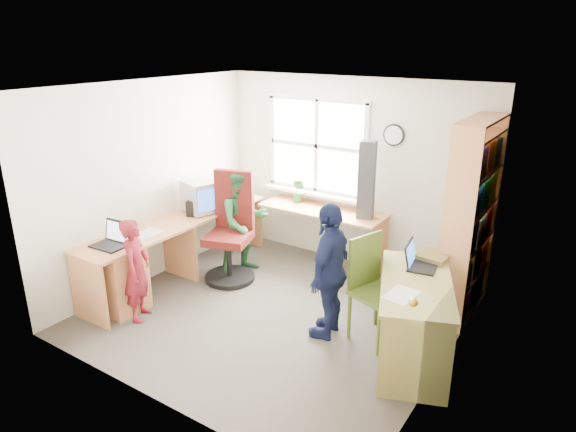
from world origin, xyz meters
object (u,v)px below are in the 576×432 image
at_px(person_red, 137,270).
at_px(person_navy, 330,271).
at_px(wooden_chair, 373,284).
at_px(right_desk, 415,303).
at_px(crt_monitor, 201,196).
at_px(laptop_right, 418,261).
at_px(person_green, 244,222).
at_px(cd_tower, 367,180).
at_px(bookshelf, 470,225).
at_px(laptop_left, 113,240).
at_px(potted_plant, 299,191).
at_px(l_desk, 168,257).
at_px(swivel_chair, 231,234).

relative_size(person_red, person_navy, 0.80).
bearing_deg(person_navy, wooden_chair, 110.39).
bearing_deg(right_desk, person_red, 177.17).
xyz_separation_m(wooden_chair, crt_monitor, (-2.52, 0.31, 0.39)).
height_order(crt_monitor, laptop_right, crt_monitor).
bearing_deg(right_desk, person_green, 144.13).
relative_size(right_desk, person_red, 1.33).
bearing_deg(person_red, cd_tower, -62.46).
bearing_deg(laptop_right, person_green, 73.68).
bearing_deg(person_navy, bookshelf, 133.54).
relative_size(laptop_left, cd_tower, 0.40).
bearing_deg(potted_plant, laptop_left, -110.13).
xyz_separation_m(crt_monitor, laptop_left, (-0.04, -1.33, -0.14)).
distance_m(wooden_chair, laptop_right, 0.48).
xyz_separation_m(laptop_left, person_green, (0.56, 1.52, -0.14)).
relative_size(bookshelf, wooden_chair, 2.00).
bearing_deg(potted_plant, l_desk, -110.13).
relative_size(cd_tower, person_green, 0.71).
bearing_deg(bookshelf, wooden_chair, -121.00).
distance_m(person_red, person_green, 1.55).
bearing_deg(laptop_left, potted_plant, 66.73).
xyz_separation_m(l_desk, cd_tower, (1.65, 1.72, 0.77)).
xyz_separation_m(laptop_right, person_green, (-2.35, 0.30, -0.16)).
xyz_separation_m(person_red, person_navy, (1.82, 0.83, 0.14)).
height_order(wooden_chair, person_navy, person_navy).
height_order(right_desk, wooden_chair, wooden_chair).
bearing_deg(laptop_left, crt_monitor, 85.25).
bearing_deg(swivel_chair, laptop_left, -130.74).
distance_m(potted_plant, person_red, 2.43).
bearing_deg(person_navy, laptop_left, -76.69).
bearing_deg(person_navy, laptop_right, 111.15).
height_order(right_desk, person_green, person_green).
xyz_separation_m(crt_monitor, person_navy, (2.14, -0.51, -0.26)).
distance_m(laptop_right, person_navy, 0.84).
relative_size(laptop_left, laptop_right, 0.98).
height_order(l_desk, laptop_left, laptop_left).
height_order(wooden_chair, crt_monitor, crt_monitor).
bearing_deg(potted_plant, person_navy, -48.81).
relative_size(wooden_chair, person_red, 0.94).
distance_m(l_desk, right_desk, 2.84).
xyz_separation_m(potted_plant, person_red, (-0.50, -2.35, -0.36)).
bearing_deg(l_desk, wooden_chair, 11.12).
xyz_separation_m(crt_monitor, person_red, (0.32, -1.34, -0.40)).
xyz_separation_m(swivel_chair, person_navy, (1.64, -0.47, 0.12)).
bearing_deg(right_desk, bookshelf, 61.25).
bearing_deg(person_red, person_navy, -94.63).
xyz_separation_m(right_desk, cd_tower, (-1.17, 1.38, 0.66)).
bearing_deg(person_navy, person_green, -120.63).
bearing_deg(person_navy, right_desk, 87.85).
xyz_separation_m(bookshelf, wooden_chair, (-0.61, -1.01, -0.43)).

